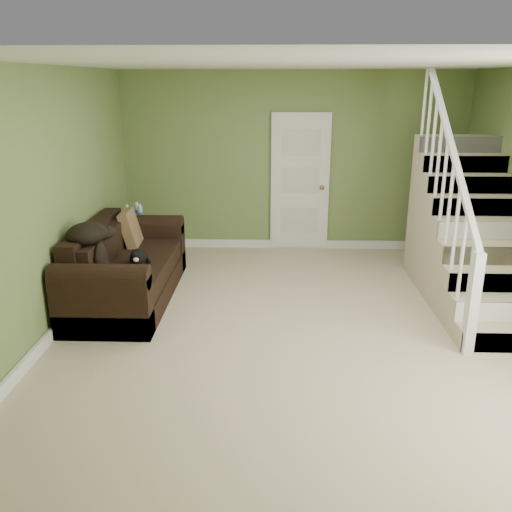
# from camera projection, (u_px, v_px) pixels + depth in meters

# --- Properties ---
(floor) EXTENTS (5.00, 5.50, 0.01)m
(floor) POSITION_uv_depth(u_px,v_px,m) (299.00, 323.00, 5.74)
(floor) COLOR #BEAD89
(floor) RESTS_ON ground
(ceiling) EXTENTS (5.00, 5.50, 0.01)m
(ceiling) POSITION_uv_depth(u_px,v_px,m) (306.00, 63.00, 4.94)
(ceiling) COLOR white
(ceiling) RESTS_ON wall_back
(wall_back) EXTENTS (5.00, 0.04, 2.60)m
(wall_back) POSITION_uv_depth(u_px,v_px,m) (294.00, 163.00, 7.95)
(wall_back) COLOR olive
(wall_back) RESTS_ON floor
(wall_front) EXTENTS (5.00, 0.04, 2.60)m
(wall_front) POSITION_uv_depth(u_px,v_px,m) (329.00, 321.00, 2.73)
(wall_front) COLOR olive
(wall_front) RESTS_ON floor
(wall_left) EXTENTS (0.04, 5.50, 2.60)m
(wall_left) POSITION_uv_depth(u_px,v_px,m) (53.00, 201.00, 5.42)
(wall_left) COLOR olive
(wall_left) RESTS_ON floor
(baseboard_back) EXTENTS (5.00, 0.04, 0.12)m
(baseboard_back) POSITION_uv_depth(u_px,v_px,m) (292.00, 244.00, 8.31)
(baseboard_back) COLOR white
(baseboard_back) RESTS_ON floor
(baseboard_left) EXTENTS (0.04, 5.50, 0.12)m
(baseboard_left) POSITION_uv_depth(u_px,v_px,m) (69.00, 315.00, 5.80)
(baseboard_left) COLOR white
(baseboard_left) RESTS_ON floor
(door) EXTENTS (0.86, 0.12, 2.02)m
(door) POSITION_uv_depth(u_px,v_px,m) (300.00, 183.00, 8.00)
(door) COLOR white
(door) RESTS_ON floor
(staircase) EXTENTS (1.00, 2.51, 2.82)m
(staircase) POSITION_uv_depth(u_px,v_px,m) (466.00, 241.00, 6.40)
(staircase) COLOR #BEAD89
(staircase) RESTS_ON floor
(sofa) EXTENTS (0.97, 2.25, 0.89)m
(sofa) POSITION_uv_depth(u_px,v_px,m) (124.00, 271.00, 6.30)
(sofa) COLOR black
(sofa) RESTS_ON floor
(side_table) EXTENTS (0.66, 0.66, 0.87)m
(side_table) POSITION_uv_depth(u_px,v_px,m) (137.00, 243.00, 7.43)
(side_table) COLOR black
(side_table) RESTS_ON floor
(cat) EXTENTS (0.26, 0.49, 0.24)m
(cat) POSITION_uv_depth(u_px,v_px,m) (138.00, 257.00, 6.03)
(cat) COLOR black
(cat) RESTS_ON sofa
(banana) EXTENTS (0.09, 0.19, 0.05)m
(banana) POSITION_uv_depth(u_px,v_px,m) (136.00, 271.00, 5.79)
(banana) COLOR yellow
(banana) RESTS_ON sofa
(throw_pillow) EXTENTS (0.26, 0.49, 0.49)m
(throw_pillow) POSITION_uv_depth(u_px,v_px,m) (131.00, 229.00, 6.79)
(throw_pillow) COLOR #4C301E
(throw_pillow) RESTS_ON sofa
(throw_blanket) EXTENTS (0.42, 0.54, 0.22)m
(throw_blanket) POSITION_uv_depth(u_px,v_px,m) (87.00, 233.00, 5.69)
(throw_blanket) COLOR black
(throw_blanket) RESTS_ON sofa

